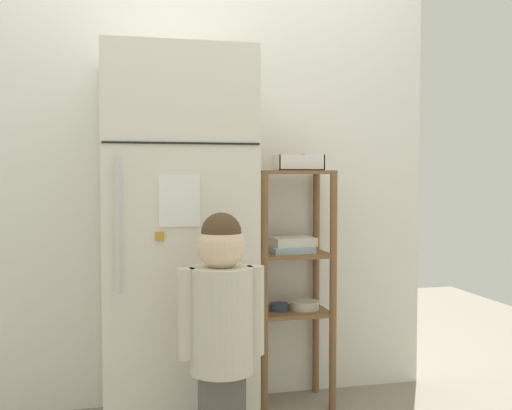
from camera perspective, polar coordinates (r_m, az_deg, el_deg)
The scene contains 5 objects.
kitchen_wall_back at distance 3.19m, azimuth -5.04°, elevation 1.65°, with size 2.43×0.03×2.20m, color silver.
refrigerator at distance 2.83m, azimuth -7.47°, elevation -3.57°, with size 0.64×0.69×1.70m.
child_standing at distance 2.37m, azimuth -3.21°, elevation -10.46°, with size 0.33×0.24×1.02m.
pantry_shelf_unit at distance 3.14m, azimuth 3.36°, elevation -5.78°, with size 0.38×0.30×1.19m.
fruit_bin at distance 3.11m, azimuth 4.10°, elevation 3.84°, with size 0.23×0.14×0.08m.
Camera 1 is at (-0.45, -2.78, 1.16)m, focal length 43.37 mm.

